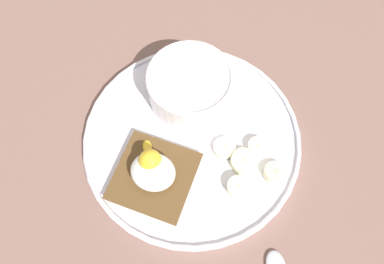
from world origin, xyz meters
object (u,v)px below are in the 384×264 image
at_px(oatmeal_bowl, 190,86).
at_px(poached_egg, 152,169).
at_px(toast_slice, 154,177).
at_px(banana_slice_right, 224,148).
at_px(banana_slice_left, 257,147).
at_px(banana_slice_back, 237,187).
at_px(banana_slice_inner, 275,173).
at_px(banana_slice_front, 244,161).

relative_size(oatmeal_bowl, poached_egg, 1.71).
bearing_deg(toast_slice, banana_slice_right, 44.58).
height_order(oatmeal_bowl, banana_slice_left, oatmeal_bowl).
xyz_separation_m(oatmeal_bowl, poached_egg, (-0.00, -0.13, 0.00)).
relative_size(toast_slice, banana_slice_back, 3.31).
height_order(toast_slice, banana_slice_inner, banana_slice_inner).
relative_size(toast_slice, banana_slice_front, 2.43).
bearing_deg(poached_egg, banana_slice_right, 42.85).
bearing_deg(oatmeal_bowl, toast_slice, -89.43).
height_order(oatmeal_bowl, banana_slice_back, oatmeal_bowl).
relative_size(poached_egg, banana_slice_right, 1.74).
relative_size(toast_slice, banana_slice_left, 2.99).
relative_size(oatmeal_bowl, banana_slice_back, 3.89).
relative_size(banana_slice_left, banana_slice_inner, 0.83).
relative_size(banana_slice_back, banana_slice_inner, 0.75).
height_order(banana_slice_left, banana_slice_back, banana_slice_back).
distance_m(poached_egg, banana_slice_inner, 0.16).
xyz_separation_m(poached_egg, banana_slice_left, (0.12, 0.09, -0.02)).
bearing_deg(poached_egg, toast_slice, -54.23).
bearing_deg(banana_slice_front, toast_slice, -148.68).
distance_m(banana_slice_left, banana_slice_back, 0.06).
bearing_deg(oatmeal_bowl, banana_slice_inner, -25.93).
relative_size(banana_slice_back, banana_slice_right, 0.77).
height_order(toast_slice, banana_slice_right, toast_slice).
bearing_deg(banana_slice_back, banana_slice_front, 94.67).
distance_m(toast_slice, banana_slice_front, 0.12).
distance_m(banana_slice_front, banana_slice_inner, 0.04).
bearing_deg(banana_slice_left, poached_egg, -143.42).
relative_size(banana_slice_front, banana_slice_left, 1.23).
bearing_deg(oatmeal_bowl, banana_slice_left, -21.20).
xyz_separation_m(toast_slice, banana_slice_left, (0.11, 0.09, -0.00)).
distance_m(oatmeal_bowl, banana_slice_front, 0.13).
distance_m(banana_slice_front, banana_slice_left, 0.03).
xyz_separation_m(oatmeal_bowl, banana_slice_left, (0.12, -0.04, -0.02)).
distance_m(oatmeal_bowl, banana_slice_left, 0.13).
height_order(oatmeal_bowl, banana_slice_right, oatmeal_bowl).
relative_size(toast_slice, banana_slice_inner, 2.49).
relative_size(banana_slice_front, banana_slice_inner, 1.02).
xyz_separation_m(banana_slice_right, banana_slice_inner, (0.07, -0.01, 0.00)).
distance_m(oatmeal_bowl, banana_slice_inner, 0.17).
xyz_separation_m(banana_slice_left, banana_slice_back, (-0.01, -0.06, 0.00)).
distance_m(banana_slice_left, banana_slice_inner, 0.04).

